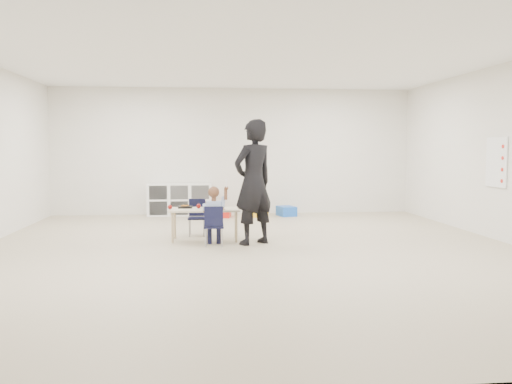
{
  "coord_description": "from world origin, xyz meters",
  "views": [
    {
      "loc": [
        -0.7,
        -7.63,
        1.48
      ],
      "look_at": [
        0.06,
        0.02,
        0.85
      ],
      "focal_mm": 38.0,
      "sensor_mm": 36.0,
      "label": 1
    }
  ],
  "objects": [
    {
      "name": "room",
      "position": [
        0.0,
        0.0,
        1.4
      ],
      "size": [
        9.0,
        9.02,
        2.8
      ],
      "color": "#B5A58B",
      "rests_on": "ground"
    },
    {
      "name": "chair_near",
      "position": [
        -0.53,
        0.48,
        0.31
      ],
      "size": [
        0.31,
        0.29,
        0.61
      ],
      "primitive_type": null,
      "rotation": [
        0.0,
        0.0,
        -0.04
      ],
      "color": "black",
      "rests_on": "ground"
    },
    {
      "name": "milk_carton",
      "position": [
        -0.62,
        0.84,
        0.56
      ],
      "size": [
        0.07,
        0.07,
        0.1
      ],
      "primitive_type": "cube",
      "rotation": [
        0.0,
        0.0,
        -0.04
      ],
      "color": "white",
      "rests_on": "table"
    },
    {
      "name": "lunch_tray_near",
      "position": [
        -0.57,
        1.01,
        0.53
      ],
      "size": [
        0.23,
        0.17,
        0.03
      ],
      "primitive_type": "cube",
      "rotation": [
        0.0,
        0.0,
        -0.04
      ],
      "color": "black",
      "rests_on": "table"
    },
    {
      "name": "adult",
      "position": [
        0.07,
        0.57,
        0.95
      ],
      "size": [
        0.83,
        0.77,
        1.91
      ],
      "primitive_type": "imported",
      "rotation": [
        0.0,
        0.0,
        3.73
      ],
      "color": "black",
      "rests_on": "ground"
    },
    {
      "name": "apple_far",
      "position": [
        -1.22,
        0.94,
        0.55
      ],
      "size": [
        0.07,
        0.07,
        0.07
      ],
      "primitive_type": "sphere",
      "color": "maroon",
      "rests_on": "table"
    },
    {
      "name": "rules_poster",
      "position": [
        3.98,
        0.6,
        1.25
      ],
      "size": [
        0.02,
        0.6,
        0.8
      ],
      "primitive_type": "cube",
      "color": "white",
      "rests_on": "room"
    },
    {
      "name": "child",
      "position": [
        -0.53,
        0.48,
        0.48
      ],
      "size": [
        0.42,
        0.42,
        0.97
      ],
      "primitive_type": null,
      "rotation": [
        0.0,
        0.0,
        -0.04
      ],
      "color": "#A3B8DD",
      "rests_on": "chair_near"
    },
    {
      "name": "lunch_tray_far",
      "position": [
        -0.98,
        1.11,
        0.53
      ],
      "size": [
        0.23,
        0.17,
        0.03
      ],
      "primitive_type": "cube",
      "rotation": [
        0.0,
        0.0,
        -0.04
      ],
      "color": "black",
      "rests_on": "table"
    },
    {
      "name": "apple_near",
      "position": [
        -0.77,
        1.05,
        0.55
      ],
      "size": [
        0.07,
        0.07,
        0.07
      ],
      "primitive_type": "sphere",
      "color": "maroon",
      "rests_on": "table"
    },
    {
      "name": "bin_yellow",
      "position": [
        0.5,
        3.94,
        0.11
      ],
      "size": [
        0.4,
        0.49,
        0.22
      ],
      "primitive_type": "cube",
      "rotation": [
        0.0,
        0.0,
        0.1
      ],
      "color": "yellow",
      "rests_on": "ground"
    },
    {
      "name": "bin_blue",
      "position": [
        1.12,
        3.96,
        0.1
      ],
      "size": [
        0.43,
        0.5,
        0.21
      ],
      "primitive_type": "cube",
      "rotation": [
        0.0,
        0.0,
        0.25
      ],
      "color": "blue",
      "rests_on": "ground"
    },
    {
      "name": "chair_far",
      "position": [
        -0.8,
        1.49,
        0.31
      ],
      "size": [
        0.31,
        0.29,
        0.61
      ],
      "primitive_type": null,
      "rotation": [
        0.0,
        0.0,
        -0.04
      ],
      "color": "black",
      "rests_on": "ground"
    },
    {
      "name": "table",
      "position": [
        -0.67,
        0.98,
        0.26
      ],
      "size": [
        1.13,
        0.6,
        0.51
      ],
      "rotation": [
        0.0,
        0.0,
        -0.04
      ],
      "color": "beige",
      "rests_on": "ground"
    },
    {
      "name": "cubby_shelf",
      "position": [
        -1.2,
        4.28,
        0.35
      ],
      "size": [
        1.4,
        0.4,
        0.7
      ],
      "primitive_type": "cube",
      "color": "white",
      "rests_on": "ground"
    },
    {
      "name": "bin_red",
      "position": [
        -0.27,
        3.9,
        0.1
      ],
      "size": [
        0.38,
        0.46,
        0.2
      ],
      "primitive_type": "cube",
      "rotation": [
        0.0,
        0.0,
        -0.17
      ],
      "color": "red",
      "rests_on": "ground"
    },
    {
      "name": "bread_roll",
      "position": [
        -0.41,
        0.85,
        0.54
      ],
      "size": [
        0.09,
        0.09,
        0.07
      ],
      "primitive_type": "ellipsoid",
      "color": "tan",
      "rests_on": "table"
    }
  ]
}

